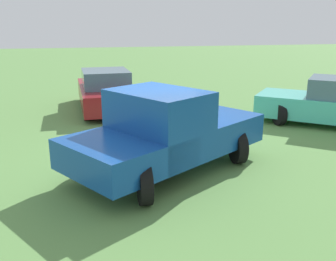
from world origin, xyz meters
The scene contains 3 objects.
ground_plane centered at (0.00, 0.00, 0.00)m, with size 80.00×80.00×0.00m, color #5B8C47.
pickup_truck centered at (-0.74, -0.08, 0.92)m, with size 4.10×4.84×1.80m.
sedan_near centered at (5.56, 0.78, 0.68)m, with size 4.47×2.00×1.47m.
Camera 1 is at (-8.26, 1.49, 3.15)m, focal length 40.49 mm.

